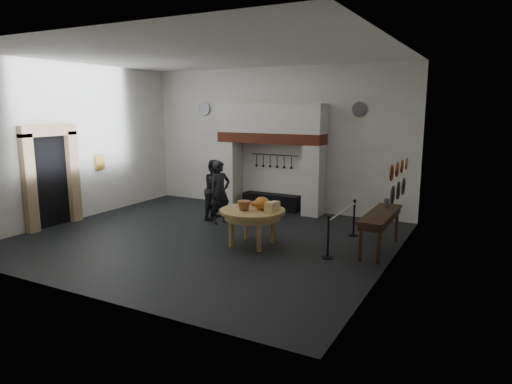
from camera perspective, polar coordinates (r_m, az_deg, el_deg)
The scene contains 39 objects.
floor at distance 11.69m, azimuth -6.16°, elevation -5.74°, with size 9.00×8.00×0.02m, color black.
ceiling at distance 11.28m, azimuth -6.64°, elevation 16.77°, with size 9.00×8.00×0.02m, color silver.
wall_back at distance 14.73m, azimuth 2.46°, elevation 6.62°, with size 9.00×0.02×4.50m, color white.
wall_front at distance 8.29m, azimuth -22.15°, elevation 2.68°, with size 9.00×0.02×4.50m, color white.
wall_left at distance 14.28m, azimuth -21.56°, elevation 5.76°, with size 0.02×8.00×4.50m, color white.
wall_right at distance 9.50m, azimuth 16.73°, elevation 3.94°, with size 0.02×8.00×4.50m, color white.
chimney_pier_left at distance 15.25m, azimuth -3.16°, elevation 2.31°, with size 0.55×0.70×2.15m, color silver.
chimney_pier_right at distance 13.97m, azimuth 7.27°, elevation 1.47°, with size 0.55×0.70×2.15m, color silver.
hearth_brick_band at distance 14.41m, azimuth 1.85°, elevation 6.77°, with size 3.50×0.72×0.32m, color #9E442B.
chimney_hood at distance 14.38m, azimuth 1.87°, elevation 9.20°, with size 3.50×0.70×0.90m, color silver.
iron_range at distance 14.76m, azimuth 1.93°, elevation -1.22°, with size 1.90×0.45×0.50m, color black.
utensil_rail at distance 14.70m, azimuth 2.31°, elevation 4.66°, with size 0.02×0.02×1.60m, color black.
door_recess at distance 13.75m, azimuth -24.34°, elevation 1.19°, with size 0.04×1.10×2.50m, color black.
door_jamb_near at distance 13.26m, azimuth -26.50°, elevation 0.91°, with size 0.22×0.30×2.60m, color tan.
door_jamb_far at distance 14.10m, azimuth -21.90°, elevation 1.79°, with size 0.22×0.30×2.60m, color tan.
door_lintel at distance 13.54m, azimuth -24.56°, elevation 7.01°, with size 0.22×1.70×0.30m, color tan.
wall_plaque at distance 14.84m, azimuth -18.93°, elevation 3.56°, with size 0.05×0.34×0.44m, color gold.
work_table at distance 10.84m, azimuth -0.44°, elevation -2.38°, with size 1.56×1.56×0.07m, color tan.
pumpkin at distance 10.79m, azimuth 0.75°, elevation -1.41°, with size 0.36×0.36×0.31m, color orange.
cheese_block_big at distance 10.54m, azimuth 1.82°, elevation -1.91°, with size 0.22×0.22×0.24m, color #DCC583.
cheese_block_small at distance 10.82m, azimuth 2.43°, elevation -1.69°, with size 0.18×0.18×0.20m, color #EAD08B.
wicker_basket at distance 10.75m, azimuth -1.52°, elevation -1.71°, with size 0.32×0.32×0.22m, color #A56D3C.
bread_loaf at distance 11.17m, azimuth -0.04°, elevation -1.47°, with size 0.31×0.18×0.13m, color #AC653D.
visitor_near at distance 12.93m, azimuth -4.55°, elevation -0.02°, with size 0.65×0.43×1.79m, color black.
visitor_far at distance 13.48m, azimuth -5.07°, elevation 0.33°, with size 0.86×0.67×1.76m, color black.
side_table at distance 10.79m, azimuth 15.33°, elevation -2.67°, with size 0.55×2.20×0.06m, color #361D13.
pewter_jug at distance 11.33m, azimuth 16.04°, elevation -1.35°, with size 0.12×0.12×0.22m, color #535459.
copper_pan_a at distance 9.73m, azimuth 16.64°, elevation 2.32°, with size 0.34×0.34×0.03m, color #C6662D.
copper_pan_b at distance 10.27m, azimuth 17.26°, elevation 2.70°, with size 0.32×0.32×0.03m, color #C6662D.
copper_pan_c at distance 10.81m, azimuth 17.81°, elevation 3.04°, with size 0.30×0.30×0.03m, color #C6662D.
copper_pan_d at distance 11.34m, azimuth 18.31°, elevation 3.35°, with size 0.28×0.28×0.03m, color #C6662D.
pewter_plate_left at distance 10.01m, azimuth 16.72°, elevation -0.37°, with size 0.40×0.40×0.03m, color #4C4C51.
pewter_plate_mid at distance 10.59m, azimuth 17.36°, elevation 0.18°, with size 0.40×0.40×0.03m, color #4C4C51.
pewter_plate_right at distance 11.17m, azimuth 17.94°, elevation 0.67°, with size 0.40×0.40×0.03m, color #4C4C51.
pewter_plate_back_left at distance 16.01m, azimuth -6.48°, elevation 10.29°, with size 0.44×0.44×0.03m, color #4C4C51.
pewter_plate_back_right at distance 13.71m, azimuth 12.81°, elevation 10.04°, with size 0.44×0.44×0.03m, color #4C4C51.
barrier_post_near at distance 10.13m, azimuth 9.01°, elevation -5.75°, with size 0.05×0.05×0.90m, color black.
barrier_post_far at distance 11.98m, azimuth 12.15°, elevation -3.29°, with size 0.05×0.05×0.90m, color black.
barrier_rope at distance 10.95m, azimuth 10.78°, elevation -2.39°, with size 0.04×0.04×2.00m, color white.
Camera 1 is at (6.33, -9.26, 3.29)m, focal length 32.00 mm.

